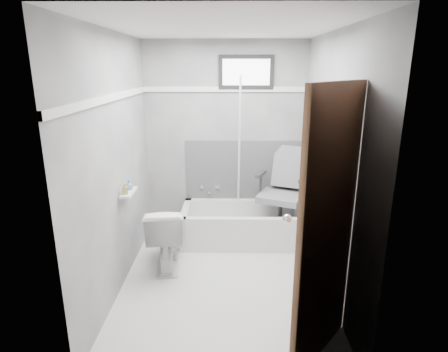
{
  "coord_description": "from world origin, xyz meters",
  "views": [
    {
      "loc": [
        0.06,
        -3.35,
        2.08
      ],
      "look_at": [
        0.0,
        0.35,
        1.0
      ],
      "focal_mm": 30.0,
      "sensor_mm": 36.0,
      "label": 1
    }
  ],
  "objects_px": {
    "office_chair": "(281,191)",
    "soap_bottle_a": "(125,189)",
    "bathtub": "(243,224)",
    "door": "(381,252)",
    "soap_bottle_b": "(129,185)",
    "toilet": "(166,236)"
  },
  "relations": [
    {
      "from": "office_chair",
      "to": "soap_bottle_a",
      "type": "bearing_deg",
      "value": -126.37
    },
    {
      "from": "bathtub",
      "to": "office_chair",
      "type": "bearing_deg",
      "value": 6.28
    },
    {
      "from": "bathtub",
      "to": "office_chair",
      "type": "distance_m",
      "value": 0.62
    },
    {
      "from": "door",
      "to": "soap_bottle_b",
      "type": "bearing_deg",
      "value": 143.06
    },
    {
      "from": "toilet",
      "to": "door",
      "type": "height_order",
      "value": "door"
    },
    {
      "from": "toilet",
      "to": "office_chair",
      "type": "bearing_deg",
      "value": -158.78
    },
    {
      "from": "bathtub",
      "to": "soap_bottle_b",
      "type": "relative_size",
      "value": 14.73
    },
    {
      "from": "office_chair",
      "to": "toilet",
      "type": "relative_size",
      "value": 1.46
    },
    {
      "from": "soap_bottle_a",
      "to": "soap_bottle_b",
      "type": "bearing_deg",
      "value": 90.0
    },
    {
      "from": "soap_bottle_a",
      "to": "soap_bottle_b",
      "type": "relative_size",
      "value": 1.11
    },
    {
      "from": "soap_bottle_a",
      "to": "bathtub",
      "type": "bearing_deg",
      "value": 37.76
    },
    {
      "from": "soap_bottle_b",
      "to": "bathtub",
      "type": "bearing_deg",
      "value": 33.22
    },
    {
      "from": "soap_bottle_b",
      "to": "door",
      "type": "bearing_deg",
      "value": -36.94
    },
    {
      "from": "door",
      "to": "bathtub",
      "type": "bearing_deg",
      "value": 108.75
    },
    {
      "from": "office_chair",
      "to": "toilet",
      "type": "height_order",
      "value": "office_chair"
    },
    {
      "from": "office_chair",
      "to": "soap_bottle_a",
      "type": "height_order",
      "value": "office_chair"
    },
    {
      "from": "office_chair",
      "to": "toilet",
      "type": "distance_m",
      "value": 1.5
    },
    {
      "from": "soap_bottle_a",
      "to": "soap_bottle_b",
      "type": "distance_m",
      "value": 0.14
    },
    {
      "from": "bathtub",
      "to": "door",
      "type": "bearing_deg",
      "value": -71.25
    },
    {
      "from": "office_chair",
      "to": "door",
      "type": "bearing_deg",
      "value": -59.4
    },
    {
      "from": "bathtub",
      "to": "soap_bottle_b",
      "type": "xyz_separation_m",
      "value": [
        -1.17,
        -0.77,
        0.75
      ]
    },
    {
      "from": "office_chair",
      "to": "soap_bottle_b",
      "type": "bearing_deg",
      "value": -130.17
    }
  ]
}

